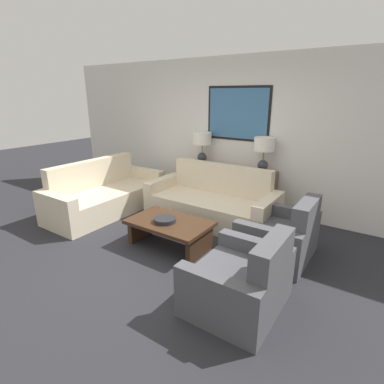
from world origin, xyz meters
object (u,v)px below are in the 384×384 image
couch_by_back_wall (212,203)px  armchair_near_camera (241,282)px  table_lamp_left (202,142)px  armchair_near_back_wall (281,237)px  table_lamp_right (264,148)px  couch_by_side (105,195)px  decorative_bowl (165,220)px  console_table (229,188)px  coffee_table (170,228)px

couch_by_back_wall → armchair_near_camera: 2.17m
table_lamp_left → armchair_near_back_wall: (1.93, -1.15, -0.91)m
table_lamp_right → couch_by_side: 2.88m
armchair_near_camera → couch_by_side: bearing=162.5°
couch_by_back_wall → armchair_near_back_wall: bearing=-21.7°
couch_by_back_wall → couch_by_side: size_ratio=1.00×
decorative_bowl → armchair_near_camera: size_ratio=0.30×
console_table → couch_by_back_wall: 0.63m
table_lamp_left → table_lamp_right: (1.19, 0.00, 0.00)m
couch_by_side → armchair_near_camera: couch_by_side is taller
console_table → couch_by_side: (-1.80, -1.34, -0.10)m
table_lamp_right → couch_by_back_wall: table_lamp_right is taller
couch_by_back_wall → armchair_near_camera: couch_by_back_wall is taller
decorative_bowl → armchair_near_back_wall: armchair_near_back_wall is taller
console_table → table_lamp_left: 0.99m
decorative_bowl → armchair_near_camera: bearing=-21.1°
table_lamp_right → armchair_near_camera: bearing=-72.4°
couch_by_side → decorative_bowl: size_ratio=7.26×
table_lamp_right → armchair_near_back_wall: bearing=-57.3°
table_lamp_left → armchair_near_back_wall: 2.42m
console_table → armchair_near_camera: bearing=-60.2°
console_table → coffee_table: 1.74m
table_lamp_right → armchair_near_back_wall: (0.74, -1.15, -0.91)m
console_table → couch_by_side: bearing=-143.2°
couch_by_back_wall → table_lamp_right: bearing=46.2°
armchair_near_camera → table_lamp_left: bearing=129.6°
console_table → armchair_near_camera: armchair_near_camera is taller
armchair_near_camera → decorative_bowl: bearing=158.9°
table_lamp_right → couch_by_side: bearing=-150.7°
console_table → table_lamp_right: bearing=0.0°
couch_by_side → armchair_near_camera: (3.13, -0.99, -0.02)m
couch_by_back_wall → decorative_bowl: (-0.05, -1.17, 0.11)m
armchair_near_back_wall → armchair_near_camera: size_ratio=1.00×
console_table → armchair_near_camera: 2.69m
coffee_table → console_table: bearing=89.3°
couch_by_side → coffee_table: bearing=-12.6°
table_lamp_right → decorative_bowl: size_ratio=1.94×
armchair_near_back_wall → decorative_bowl: bearing=-155.2°
table_lamp_left → decorative_bowl: bearing=-73.2°
table_lamp_right → coffee_table: (-0.62, -1.74, -0.91)m
console_table → decorative_bowl: size_ratio=5.54×
console_table → armchair_near_back_wall: size_ratio=1.68×
couch_by_side → couch_by_back_wall: bearing=21.9°
table_lamp_left → couch_by_side: bearing=-131.8°
decorative_bowl → table_lamp_right: bearing=70.1°
console_table → couch_by_back_wall: size_ratio=0.76×
couch_by_back_wall → table_lamp_left: bearing=133.8°
decorative_bowl → armchair_near_back_wall: bearing=24.8°
table_lamp_left → couch_by_back_wall: (0.59, -0.62, -0.89)m
table_lamp_left → couch_by_back_wall: size_ratio=0.27×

